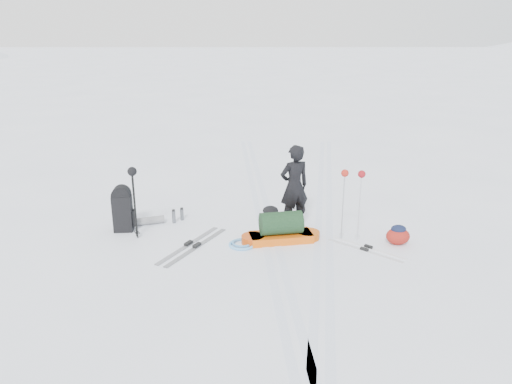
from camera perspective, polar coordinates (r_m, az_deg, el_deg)
ground at (r=10.29m, az=1.54°, el=-5.17°), size 200.00×200.00×0.00m
ski_tracks at (r=11.13m, az=4.57°, el=-3.34°), size 3.38×17.97×0.01m
skier at (r=10.56m, az=4.39°, el=0.63°), size 0.77×0.65×1.80m
pulk_sled at (r=10.04m, az=2.87°, el=-4.36°), size 1.66×0.74×0.62m
expedition_rucksack at (r=10.83m, az=-14.62°, el=-1.96°), size 1.00×0.69×0.99m
ski_poles_black at (r=10.15m, az=-13.91°, el=1.31°), size 0.18×0.20×1.50m
ski_poles_silver at (r=9.91m, az=11.00°, el=1.15°), size 0.46×0.22×1.47m
touring_skis_grey at (r=9.95m, az=-7.25°, el=-6.08°), size 1.21×1.90×0.07m
touring_skis_white at (r=9.96m, az=12.50°, el=-6.37°), size 1.38×1.25×0.06m
rope_coil at (r=9.91m, az=-1.62°, el=-5.94°), size 0.67×0.67×0.06m
small_daypack at (r=10.29m, az=15.92°, el=-4.74°), size 0.58×0.52×0.40m
thermos_pair at (r=11.17m, az=-8.94°, el=-2.64°), size 0.24×0.26×0.31m
stuff_sack at (r=11.42m, az=1.66°, el=-2.14°), size 0.39×0.31×0.22m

